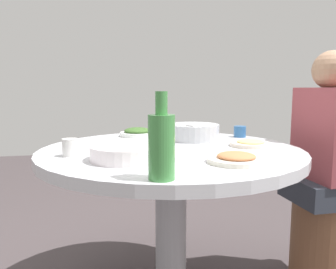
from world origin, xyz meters
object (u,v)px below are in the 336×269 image
(dish_greens, at_px, (137,132))
(green_bottle, at_px, (162,144))
(rice_bowl, at_px, (192,132))
(tea_cup_near, at_px, (240,132))
(stool_for_diner_left, at_px, (321,243))
(dish_noodles, at_px, (251,143))
(tea_cup_far, at_px, (70,147))
(round_dining_table, at_px, (171,176))
(soup_bowl, at_px, (127,153))
(diner_left, at_px, (328,140))
(dish_tofu_braise, at_px, (236,158))

(dish_greens, xyz_separation_m, green_bottle, (0.92, -0.04, 0.08))
(rice_bowl, relative_size, tea_cup_near, 4.23)
(green_bottle, distance_m, stool_for_diner_left, 1.26)
(dish_noodles, bearing_deg, rice_bowl, -139.83)
(green_bottle, distance_m, tea_cup_far, 0.51)
(dish_greens, bearing_deg, tea_cup_near, 74.33)
(round_dining_table, bearing_deg, dish_noodles, 86.35)
(rice_bowl, distance_m, dish_greens, 0.33)
(soup_bowl, bearing_deg, tea_cup_near, 125.29)
(diner_left, bearing_deg, dish_noodles, -85.64)
(round_dining_table, bearing_deg, tea_cup_far, -77.58)
(tea_cup_far, bearing_deg, green_bottle, 35.42)
(soup_bowl, relative_size, diner_left, 0.36)
(soup_bowl, xyz_separation_m, stool_for_diner_left, (-0.22, 1.03, -0.56))
(green_bottle, height_order, stool_for_diner_left, green_bottle)
(round_dining_table, xyz_separation_m, dish_greens, (-0.42, -0.10, 0.15))
(soup_bowl, xyz_separation_m, dish_greens, (-0.62, 0.11, -0.01))
(dish_greens, xyz_separation_m, dish_tofu_braise, (0.75, 0.27, -0.01))
(dish_noodles, bearing_deg, green_bottle, -47.00)
(dish_tofu_braise, bearing_deg, round_dining_table, -153.49)
(tea_cup_far, bearing_deg, soup_bowl, 62.11)
(dish_greens, relative_size, dish_tofu_braise, 0.93)
(soup_bowl, bearing_deg, dish_greens, 169.68)
(green_bottle, xyz_separation_m, stool_for_diner_left, (-0.51, 0.95, -0.64))
(round_dining_table, height_order, tea_cup_near, tea_cup_near)
(dish_noodles, xyz_separation_m, tea_cup_far, (0.07, -0.81, 0.02))
(soup_bowl, xyz_separation_m, tea_cup_near, (-0.47, 0.66, 0.00))
(dish_tofu_braise, bearing_deg, stool_for_diner_left, 118.47)
(soup_bowl, relative_size, dish_tofu_braise, 1.29)
(tea_cup_near, bearing_deg, dish_noodles, -14.34)
(tea_cup_near, bearing_deg, dish_greens, -105.67)
(green_bottle, bearing_deg, rice_bowl, 157.36)
(round_dining_table, height_order, stool_for_diner_left, round_dining_table)
(round_dining_table, xyz_separation_m, tea_cup_far, (0.09, -0.43, 0.16))
(dish_noodles, relative_size, dish_tofu_braise, 0.90)
(diner_left, bearing_deg, green_bottle, -61.59)
(round_dining_table, bearing_deg, rice_bowl, 143.85)
(tea_cup_far, bearing_deg, stool_for_diner_left, 94.80)
(soup_bowl, bearing_deg, green_bottle, 14.53)
(tea_cup_near, relative_size, stool_for_diner_left, 0.14)
(dish_tofu_braise, xyz_separation_m, stool_for_diner_left, (-0.35, 0.64, -0.55))
(dish_greens, height_order, stool_for_diner_left, dish_greens)
(dish_greens, relative_size, diner_left, 0.26)
(rice_bowl, relative_size, diner_left, 0.37)
(dish_tofu_braise, relative_size, green_bottle, 0.83)
(soup_bowl, relative_size, tea_cup_far, 3.92)
(dish_noodles, xyz_separation_m, green_bottle, (0.48, -0.51, 0.09))
(soup_bowl, distance_m, green_bottle, 0.32)
(soup_bowl, xyz_separation_m, tea_cup_far, (-0.11, -0.21, 0.01))
(dish_greens, height_order, tea_cup_near, tea_cup_near)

